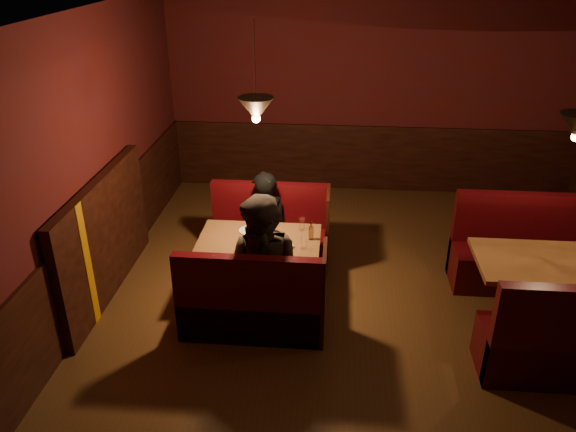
# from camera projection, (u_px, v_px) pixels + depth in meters

# --- Properties ---
(room) EXTENTS (6.02, 7.02, 2.92)m
(room) POSITION_uv_depth(u_px,v_px,m) (360.00, 230.00, 5.20)
(room) COLOR brown
(room) RESTS_ON ground
(main_table) EXTENTS (1.26, 0.77, 0.88)m
(main_table) POSITION_uv_depth(u_px,v_px,m) (261.00, 251.00, 5.90)
(main_table) COLOR brown
(main_table) RESTS_ON ground
(main_bench_far) EXTENTS (1.39, 0.50, 0.95)m
(main_bench_far) POSITION_uv_depth(u_px,v_px,m) (271.00, 238.00, 6.64)
(main_bench_far) COLOR #3B040C
(main_bench_far) RESTS_ON ground
(main_bench_near) EXTENTS (1.39, 0.50, 0.95)m
(main_bench_near) POSITION_uv_depth(u_px,v_px,m) (253.00, 309.00, 5.36)
(main_bench_near) COLOR #3B040C
(main_bench_near) RESTS_ON ground
(second_table) EXTENTS (1.30, 0.83, 0.74)m
(second_table) POSITION_uv_depth(u_px,v_px,m) (543.00, 278.00, 5.39)
(second_table) COLOR brown
(second_table) RESTS_ON ground
(second_bench_far) EXTENTS (1.44, 0.54, 1.03)m
(second_bench_far) POSITION_uv_depth(u_px,v_px,m) (519.00, 257.00, 6.18)
(second_bench_far) COLOR #3B040C
(second_bench_far) RESTS_ON ground
(second_bench_near) EXTENTS (1.44, 0.54, 1.03)m
(second_bench_near) POSITION_uv_depth(u_px,v_px,m) (570.00, 349.00, 4.79)
(second_bench_near) COLOR #3B040C
(second_bench_near) RESTS_ON ground
(diner_a) EXTENTS (0.62, 0.48, 1.51)m
(diner_a) POSITION_uv_depth(u_px,v_px,m) (264.00, 205.00, 6.40)
(diner_a) COLOR black
(diner_a) RESTS_ON ground
(diner_b) EXTENTS (1.02, 0.91, 1.74)m
(diner_b) POSITION_uv_depth(u_px,v_px,m) (264.00, 249.00, 5.24)
(diner_b) COLOR black
(diner_b) RESTS_ON ground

